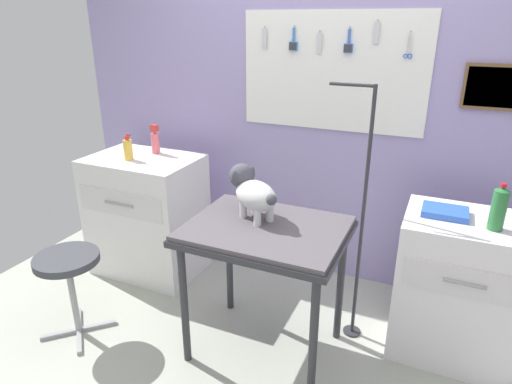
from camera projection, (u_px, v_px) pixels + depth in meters
The scene contains 12 objects.
ground at pixel (246, 377), 2.48m from camera, with size 4.40×4.00×0.04m, color #A7AB9D.
rear_wall_panel at pixel (322, 124), 3.13m from camera, with size 4.00×0.11×2.30m.
grooming_table at pixel (266, 241), 2.41m from camera, with size 0.87×0.67×0.82m.
grooming_arm at pixel (360, 230), 2.55m from camera, with size 0.30×0.11×1.55m.
dog at pixel (252, 191), 2.44m from camera, with size 0.38×0.30×0.29m.
counter_left at pixel (147, 215), 3.38m from camera, with size 0.80×0.58×0.92m.
cabinet_right at pixel (459, 287), 2.52m from camera, with size 0.68×0.54×0.85m.
stool at pixel (68, 269), 2.64m from camera, with size 0.38×0.38×0.55m.
spray_bottle_tall at pixel (128, 149), 3.14m from camera, with size 0.06×0.06×0.19m.
spray_bottle_short at pixel (155, 141), 3.29m from camera, with size 0.06×0.06×0.22m.
soda_bottle at pixel (499, 208), 2.22m from camera, with size 0.07×0.07×0.25m.
supply_tray at pixel (445, 212), 2.42m from camera, with size 0.24×0.18×0.04m.
Camera 1 is at (0.84, -1.74, 1.86)m, focal length 30.92 mm.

